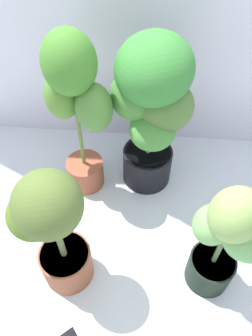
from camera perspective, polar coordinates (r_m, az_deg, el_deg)
The scene contains 5 objects.
ground_plane at distance 1.68m, azimuth 2.99°, elevation -14.70°, with size 8.00×8.00×0.00m, color silver.
potted_plant_back_center at distance 1.55m, azimuth 4.52°, elevation 10.93°, with size 0.48×0.49×0.89m.
potted_plant_front_left at distance 1.31m, azimuth -12.98°, elevation -10.17°, with size 0.34×0.29×0.71m.
potted_plant_back_left at distance 1.52m, azimuth -8.61°, elevation 10.87°, with size 0.38×0.33×0.93m.
potted_plant_front_right at distance 1.35m, azimuth 17.13°, elevation -12.07°, with size 0.35×0.25×0.67m.
Camera 1 is at (-0.02, -0.72, 1.52)m, focal length 34.66 mm.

